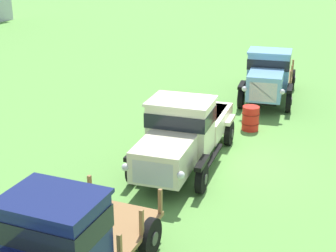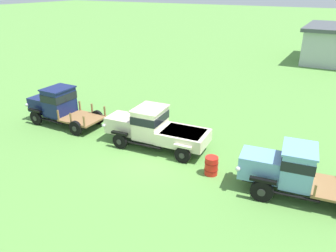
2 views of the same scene
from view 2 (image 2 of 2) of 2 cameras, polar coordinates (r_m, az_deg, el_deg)
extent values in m
plane|color=#5B9342|center=(16.38, -2.66, -5.44)|extent=(240.00, 240.00, 0.00)
cylinder|color=black|center=(21.45, -21.99, 1.31)|extent=(0.87, 0.18, 0.86)
cylinder|color=#2D2D2D|center=(21.39, -22.19, 1.22)|extent=(0.30, 0.03, 0.30)
cylinder|color=black|center=(22.58, -18.41, 2.93)|extent=(0.87, 0.18, 0.86)
cylinder|color=#2D2D2D|center=(22.64, -18.23, 3.01)|extent=(0.30, 0.03, 0.30)
cylinder|color=black|center=(19.19, -15.79, -0.38)|extent=(0.87, 0.18, 0.86)
cylinder|color=#2D2D2D|center=(19.13, -16.00, -0.49)|extent=(0.30, 0.03, 0.30)
cylinder|color=black|center=(20.45, -12.19, 1.50)|extent=(0.87, 0.18, 0.86)
cylinder|color=#2D2D2D|center=(20.52, -12.01, 1.59)|extent=(0.30, 0.03, 0.30)
cube|color=black|center=(20.92, -17.44, 1.67)|extent=(4.55, 1.07, 0.12)
cube|color=#141E51|center=(21.97, -20.76, 3.64)|extent=(1.51, 1.33, 0.87)
cube|color=silver|center=(22.52, -21.96, 3.80)|extent=(0.07, 1.04, 0.65)
sphere|color=silver|center=(22.10, -23.38, 3.39)|extent=(0.20, 0.20, 0.20)
sphere|color=silver|center=(22.93, -20.68, 4.51)|extent=(0.20, 0.20, 0.20)
cube|color=black|center=(21.28, -22.18, 2.51)|extent=(1.00, 0.21, 0.12)
cube|color=black|center=(22.42, -18.57, 4.08)|extent=(1.00, 0.21, 0.12)
cube|color=#141E51|center=(20.86, -18.37, 4.01)|extent=(1.27, 1.66, 1.60)
cube|color=black|center=(20.75, -18.50, 4.95)|extent=(1.33, 1.70, 0.45)
cube|color=#141E51|center=(20.61, -18.67, 6.21)|extent=(1.40, 1.74, 0.08)
cube|color=black|center=(20.50, -19.65, 0.86)|extent=(1.77, 0.15, 0.05)
cube|color=black|center=(21.66, -16.11, 2.53)|extent=(1.77, 0.15, 0.05)
cube|color=olive|center=(19.95, -14.68, 1.27)|extent=(2.18, 1.90, 0.10)
cube|color=olive|center=(19.91, -18.58, 1.83)|extent=(0.08, 0.08, 0.59)
cube|color=olive|center=(21.06, -15.11, 3.44)|extent=(0.08, 0.08, 0.59)
cube|color=olive|center=(19.24, -16.57, 1.33)|extent=(0.08, 0.08, 0.59)
cube|color=olive|center=(20.43, -13.10, 3.01)|extent=(0.08, 0.08, 0.59)
cube|color=olive|center=(18.59, -14.42, 0.79)|extent=(0.08, 0.08, 0.59)
cube|color=olive|center=(19.82, -10.97, 2.56)|extent=(0.08, 0.08, 0.59)
cylinder|color=black|center=(17.21, -8.36, -2.64)|extent=(0.82, 0.25, 0.81)
cylinder|color=#2D2D2D|center=(17.13, -8.55, -2.79)|extent=(0.28, 0.05, 0.28)
cylinder|color=black|center=(18.72, -5.14, -0.25)|extent=(0.82, 0.25, 0.81)
cylinder|color=#2D2D2D|center=(18.80, -4.98, -0.13)|extent=(0.28, 0.05, 0.28)
cylinder|color=black|center=(15.74, 2.55, -5.05)|extent=(0.82, 0.25, 0.81)
cylinder|color=#2D2D2D|center=(15.65, 2.40, -5.22)|extent=(0.28, 0.05, 0.28)
cylinder|color=black|center=(17.37, 5.02, -2.22)|extent=(0.82, 0.25, 0.81)
cylinder|color=#2D2D2D|center=(17.46, 5.14, -2.08)|extent=(0.28, 0.05, 0.28)
cube|color=black|center=(17.20, -2.09, -2.11)|extent=(5.15, 1.47, 0.12)
cube|color=beige|center=(17.86, -7.50, 0.40)|extent=(1.87, 1.50, 0.85)
cube|color=silver|center=(18.31, -9.77, 0.72)|extent=(0.14, 1.08, 0.64)
sphere|color=silver|center=(17.75, -11.12, 0.07)|extent=(0.20, 0.20, 0.20)
sphere|color=silver|center=(18.86, -8.57, 1.69)|extent=(0.20, 0.20, 0.20)
cube|color=black|center=(17.02, -8.44, -1.27)|extent=(0.94, 0.27, 0.12)
cube|color=black|center=(18.54, -5.20, 1.04)|extent=(0.94, 0.27, 0.12)
cube|color=beige|center=(17.00, -3.12, 0.55)|extent=(1.45, 1.82, 1.50)
cube|color=black|center=(16.87, -3.15, 1.61)|extent=(1.51, 1.86, 0.42)
cube|color=beige|center=(16.71, -3.18, 3.05)|extent=(1.59, 1.91, 0.08)
cube|color=black|center=(16.53, -4.20, -3.36)|extent=(1.86, 0.28, 0.05)
cube|color=black|center=(18.06, -1.28, -0.86)|extent=(1.86, 0.28, 0.05)
cube|color=beige|center=(16.46, 2.71, -1.92)|extent=(2.56, 1.98, 0.63)
cube|color=black|center=(16.34, 2.73, -1.03)|extent=(2.15, 1.68, 0.06)
cube|color=beige|center=(15.52, 2.58, -3.58)|extent=(0.90, 0.27, 0.12)
cube|color=beige|center=(17.18, 5.07, -0.85)|extent=(0.90, 0.27, 0.12)
cylinder|color=black|center=(13.62, 15.99, -10.86)|extent=(0.91, 0.31, 0.90)
cylinder|color=#2D2D2D|center=(13.52, 15.93, -11.11)|extent=(0.32, 0.07, 0.31)
cylinder|color=black|center=(15.19, 16.85, -7.10)|extent=(0.91, 0.31, 0.90)
cylinder|color=#2D2D2D|center=(15.29, 16.90, -6.90)|extent=(0.32, 0.07, 0.31)
cube|color=black|center=(14.37, 22.53, -9.50)|extent=(4.81, 1.61, 0.12)
cube|color=#70A3D1|center=(14.09, 15.76, -6.55)|extent=(1.77, 1.49, 0.98)
cube|color=silver|center=(14.18, 12.60, -6.22)|extent=(0.19, 1.01, 0.73)
sphere|color=silver|center=(13.55, 12.06, -7.31)|extent=(0.20, 0.20, 0.20)
sphere|color=silver|center=(14.75, 13.07, -4.70)|extent=(0.20, 0.20, 0.20)
cube|color=black|center=(13.35, 16.23, -9.09)|extent=(1.05, 0.33, 0.12)
cube|color=black|center=(14.95, 17.08, -5.46)|extent=(1.05, 0.33, 0.12)
cube|color=#70A3D1|center=(13.96, 21.59, -6.54)|extent=(1.38, 1.76, 1.47)
cube|color=black|center=(13.80, 21.79, -5.34)|extent=(1.43, 1.80, 0.41)
cube|color=#70A3D1|center=(13.60, 22.07, -3.70)|extent=(1.51, 1.85, 0.08)
cube|color=black|center=(13.60, 21.44, -11.41)|extent=(1.66, 0.35, 0.05)
cube|color=black|center=(15.15, 21.69, -7.66)|extent=(1.66, 0.35, 0.05)
cube|color=olive|center=(13.44, 24.24, -10.20)|extent=(0.09, 0.09, 0.49)
cube|color=olive|center=(14.96, 24.17, -6.63)|extent=(0.09, 0.09, 0.49)
cylinder|color=red|center=(14.92, 7.55, -6.87)|extent=(0.59, 0.59, 0.86)
cylinder|color=maroon|center=(14.83, 7.59, -6.29)|extent=(0.62, 0.62, 0.03)
cylinder|color=maroon|center=(15.00, 7.52, -7.44)|extent=(0.62, 0.62, 0.03)
camera|label=1|loc=(22.93, -41.29, 14.48)|focal=55.00mm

